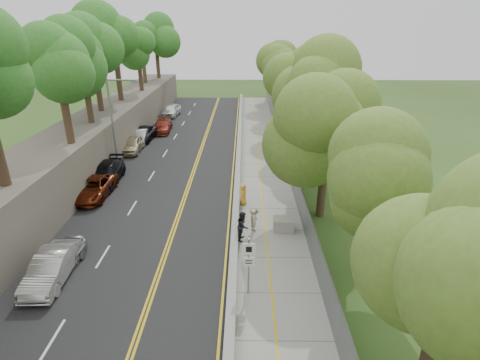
{
  "coord_description": "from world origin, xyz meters",
  "views": [
    {
      "loc": [
        0.82,
        -17.75,
        12.36
      ],
      "look_at": [
        0.5,
        8.0,
        1.4
      ],
      "focal_mm": 28.0,
      "sensor_mm": 36.0,
      "label": 1
    }
  ],
  "objects_px": {
    "concrete_block": "(284,224)",
    "streetlight": "(114,118)",
    "car_2": "(93,188)",
    "person_far": "(269,138)",
    "painter_0": "(243,194)",
    "construction_barrel": "(274,130)",
    "car_0": "(59,260)",
    "signpost": "(249,260)",
    "car_1": "(51,268)"
  },
  "relations": [
    {
      "from": "concrete_block",
      "to": "car_2",
      "type": "distance_m",
      "value": 14.77
    },
    {
      "from": "painter_0",
      "to": "person_far",
      "type": "bearing_deg",
      "value": -1.8
    },
    {
      "from": "person_far",
      "to": "concrete_block",
      "type": "bearing_deg",
      "value": 111.92
    },
    {
      "from": "construction_barrel",
      "to": "person_far",
      "type": "distance_m",
      "value": 5.02
    },
    {
      "from": "concrete_block",
      "to": "car_0",
      "type": "xyz_separation_m",
      "value": [
        -12.33,
        -4.3,
        0.24
      ]
    },
    {
      "from": "streetlight",
      "to": "car_2",
      "type": "height_order",
      "value": "streetlight"
    },
    {
      "from": "streetlight",
      "to": "concrete_block",
      "type": "bearing_deg",
      "value": -38.57
    },
    {
      "from": "signpost",
      "to": "painter_0",
      "type": "bearing_deg",
      "value": 91.77
    },
    {
      "from": "person_far",
      "to": "streetlight",
      "type": "bearing_deg",
      "value": 46.8
    },
    {
      "from": "streetlight",
      "to": "car_2",
      "type": "distance_m",
      "value": 7.24
    },
    {
      "from": "streetlight",
      "to": "car_2",
      "type": "xyz_separation_m",
      "value": [
        -0.14,
        -6.11,
        -3.88
      ]
    },
    {
      "from": "signpost",
      "to": "construction_barrel",
      "type": "relative_size",
      "value": 3.5
    },
    {
      "from": "concrete_block",
      "to": "car_2",
      "type": "bearing_deg",
      "value": 160.66
    },
    {
      "from": "painter_0",
      "to": "construction_barrel",
      "type": "bearing_deg",
      "value": -1.78
    },
    {
      "from": "concrete_block",
      "to": "painter_0",
      "type": "relative_size",
      "value": 0.83
    },
    {
      "from": "streetlight",
      "to": "signpost",
      "type": "relative_size",
      "value": 2.58
    },
    {
      "from": "car_2",
      "to": "person_far",
      "type": "relative_size",
      "value": 2.9
    },
    {
      "from": "concrete_block",
      "to": "streetlight",
      "type": "bearing_deg",
      "value": 141.43
    },
    {
      "from": "car_0",
      "to": "painter_0",
      "type": "distance_m",
      "value": 12.62
    },
    {
      "from": "streetlight",
      "to": "person_far",
      "type": "bearing_deg",
      "value": 24.78
    },
    {
      "from": "signpost",
      "to": "concrete_block",
      "type": "height_order",
      "value": "signpost"
    },
    {
      "from": "car_2",
      "to": "streetlight",
      "type": "bearing_deg",
      "value": 89.26
    },
    {
      "from": "streetlight",
      "to": "concrete_block",
      "type": "relative_size",
      "value": 6.27
    },
    {
      "from": "painter_0",
      "to": "signpost",
      "type": "bearing_deg",
      "value": -169.2
    },
    {
      "from": "concrete_block",
      "to": "car_0",
      "type": "distance_m",
      "value": 13.06
    },
    {
      "from": "signpost",
      "to": "car_0",
      "type": "xyz_separation_m",
      "value": [
        -10.05,
        1.72,
        -1.25
      ]
    },
    {
      "from": "concrete_block",
      "to": "car_1",
      "type": "relative_size",
      "value": 0.28
    },
    {
      "from": "streetlight",
      "to": "signpost",
      "type": "distance_m",
      "value": 20.72
    },
    {
      "from": "construction_barrel",
      "to": "painter_0",
      "type": "bearing_deg",
      "value": -100.82
    },
    {
      "from": "painter_0",
      "to": "person_far",
      "type": "relative_size",
      "value": 0.87
    },
    {
      "from": "streetlight",
      "to": "car_2",
      "type": "bearing_deg",
      "value": -91.29
    },
    {
      "from": "concrete_block",
      "to": "person_far",
      "type": "relative_size",
      "value": 0.72
    },
    {
      "from": "car_2",
      "to": "person_far",
      "type": "distance_m",
      "value": 18.74
    },
    {
      "from": "construction_barrel",
      "to": "painter_0",
      "type": "xyz_separation_m",
      "value": [
        -3.55,
        -18.58,
        0.33
      ]
    },
    {
      "from": "car_0",
      "to": "painter_0",
      "type": "relative_size",
      "value": 2.57
    },
    {
      "from": "streetlight",
      "to": "car_0",
      "type": "xyz_separation_m",
      "value": [
        1.46,
        -15.3,
        -3.92
      ]
    },
    {
      "from": "signpost",
      "to": "person_far",
      "type": "xyz_separation_m",
      "value": [
        2.32,
        23.4,
        -1.02
      ]
    },
    {
      "from": "construction_barrel",
      "to": "car_2",
      "type": "xyz_separation_m",
      "value": [
        -14.9,
        -17.4,
        0.26
      ]
    },
    {
      "from": "construction_barrel",
      "to": "concrete_block",
      "type": "distance_m",
      "value": 22.31
    },
    {
      "from": "streetlight",
      "to": "signpost",
      "type": "height_order",
      "value": "streetlight"
    },
    {
      "from": "concrete_block",
      "to": "painter_0",
      "type": "distance_m",
      "value": 4.53
    },
    {
      "from": "construction_barrel",
      "to": "car_1",
      "type": "bearing_deg",
      "value": -115.91
    },
    {
      "from": "signpost",
      "to": "car_1",
      "type": "relative_size",
      "value": 0.69
    },
    {
      "from": "construction_barrel",
      "to": "car_1",
      "type": "relative_size",
      "value": 0.2
    },
    {
      "from": "car_2",
      "to": "concrete_block",
      "type": "bearing_deg",
      "value": -18.79
    },
    {
      "from": "car_0",
      "to": "signpost",
      "type": "bearing_deg",
      "value": -6.51
    },
    {
      "from": "construction_barrel",
      "to": "car_1",
      "type": "distance_m",
      "value": 30.44
    },
    {
      "from": "streetlight",
      "to": "person_far",
      "type": "height_order",
      "value": "streetlight"
    },
    {
      "from": "person_far",
      "to": "signpost",
      "type": "bearing_deg",
      "value": 106.37
    },
    {
      "from": "construction_barrel",
      "to": "painter_0",
      "type": "height_order",
      "value": "painter_0"
    }
  ]
}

